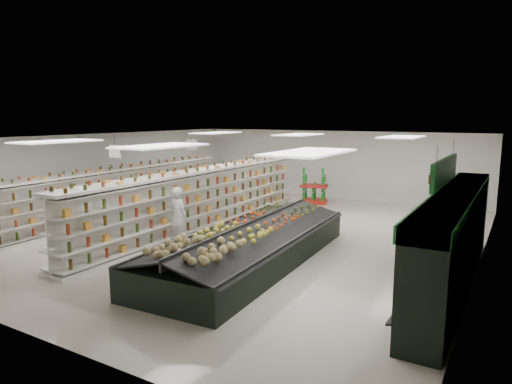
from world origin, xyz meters
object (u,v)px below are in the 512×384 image
Objects in this scene: gondola_center at (202,201)px; produce_island at (251,243)px; gondola_left at (123,194)px; soda_endcap at (314,187)px; shopper_main at (178,217)px; shopper_background at (239,185)px.

gondola_center is 4.18m from produce_island.
gondola_left reaches higher than soda_endcap.
produce_island is at bearing -34.76° from gondola_center.
gondola_left is at bearing 161.94° from produce_island.
shopper_main is at bearing -95.17° from soda_endcap.
gondola_center is 2.31m from shopper_main.
shopper_main is 1.21× the size of shopper_background.
produce_island is 5.17× the size of soda_endcap.
shopper_background is (-3.21, -1.23, 0.03)m from soda_endcap.
gondola_left is 1.44× the size of produce_island.
gondola_left is 7.39× the size of shopper_background.
soda_endcap is 0.99× the size of shopper_background.
produce_island is at bearing -116.55° from shopper_background.
gondola_center is at bearing 145.01° from produce_island.
produce_island is 8.86m from soda_endcap.
produce_island is 5.13× the size of shopper_background.
shopper_main is at bearing 175.71° from produce_island.
gondola_center reaches higher than soda_endcap.
shopper_background reaches higher than soda_endcap.
shopper_background is (-1.69, 5.04, -0.21)m from gondola_center.
shopper_main is 7.63m from shopper_background.
soda_endcap reaches higher than produce_island.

